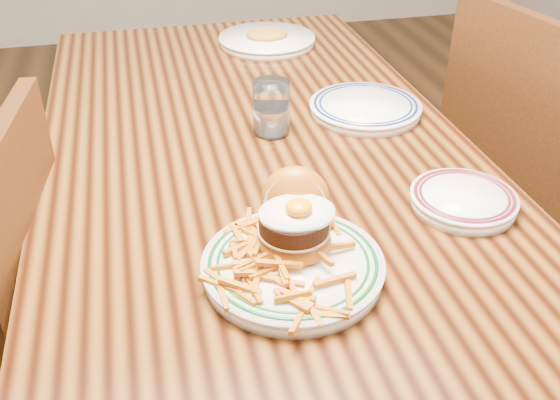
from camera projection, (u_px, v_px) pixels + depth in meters
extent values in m
plane|color=black|center=(263.00, 392.00, 1.66)|extent=(6.00, 6.00, 0.00)
cube|color=black|center=(257.00, 155.00, 1.27)|extent=(0.85, 1.60, 0.05)
cylinder|color=black|center=(102.00, 161.00, 2.00)|extent=(0.07, 0.07, 0.70)
cylinder|color=black|center=(319.00, 137.00, 2.15)|extent=(0.07, 0.07, 0.70)
cube|color=#41220D|center=(30.00, 253.00, 1.06)|extent=(0.08, 0.43, 0.46)
cylinder|color=#41220D|center=(87.00, 365.00, 1.47)|extent=(0.04, 0.04, 0.42)
cube|color=#41220D|center=(550.00, 195.00, 1.64)|extent=(0.52, 0.52, 0.04)
cube|color=#41220D|center=(509.00, 118.00, 1.43)|extent=(0.11, 0.45, 0.48)
cylinder|color=#41220D|center=(535.00, 215.00, 1.98)|extent=(0.04, 0.04, 0.44)
cylinder|color=#41220D|center=(434.00, 244.00, 1.85)|extent=(0.04, 0.04, 0.44)
cylinder|color=#41220D|center=(524.00, 330.00, 1.56)|extent=(0.04, 0.04, 0.44)
cylinder|color=white|center=(293.00, 269.00, 0.91)|extent=(0.26, 0.26, 0.02)
cylinder|color=white|center=(293.00, 262.00, 0.90)|extent=(0.27, 0.27, 0.01)
torus|color=#0D4B19|center=(293.00, 261.00, 0.90)|extent=(0.25, 0.25, 0.01)
torus|color=#0D4B19|center=(293.00, 261.00, 0.90)|extent=(0.22, 0.22, 0.01)
ellipsoid|color=#A75A15|center=(294.00, 240.00, 0.92)|extent=(0.11, 0.11, 0.05)
cylinder|color=beige|center=(294.00, 230.00, 0.91)|extent=(0.11, 0.11, 0.00)
cylinder|color=black|center=(294.00, 222.00, 0.90)|extent=(0.10, 0.10, 0.03)
ellipsoid|color=white|center=(297.00, 213.00, 0.89)|extent=(0.11, 0.09, 0.01)
ellipsoid|color=orange|center=(299.00, 208.00, 0.88)|extent=(0.04, 0.04, 0.02)
ellipsoid|color=#A75A15|center=(295.00, 199.00, 0.96)|extent=(0.13, 0.12, 0.12)
cylinder|color=beige|center=(295.00, 207.00, 0.94)|extent=(0.10, 0.06, 0.09)
cylinder|color=white|center=(463.00, 202.00, 1.06)|extent=(0.18, 0.18, 0.02)
cylinder|color=white|center=(464.00, 196.00, 1.05)|extent=(0.18, 0.18, 0.01)
torus|color=#56131E|center=(464.00, 195.00, 1.05)|extent=(0.17, 0.17, 0.01)
torus|color=#56131E|center=(464.00, 195.00, 1.05)|extent=(0.15, 0.15, 0.01)
cube|color=silver|center=(472.00, 191.00, 1.06)|extent=(0.05, 0.11, 0.00)
cylinder|color=white|center=(365.00, 110.00, 1.37)|extent=(0.24, 0.24, 0.02)
cylinder|color=white|center=(365.00, 105.00, 1.36)|extent=(0.24, 0.24, 0.01)
torus|color=#0F194F|center=(366.00, 104.00, 1.36)|extent=(0.23, 0.23, 0.01)
torus|color=#0F194F|center=(366.00, 104.00, 1.36)|extent=(0.20, 0.20, 0.01)
cylinder|color=white|center=(271.00, 108.00, 1.27)|extent=(0.07, 0.07, 0.11)
cylinder|color=silver|center=(272.00, 120.00, 1.28)|extent=(0.06, 0.06, 0.05)
cylinder|color=white|center=(267.00, 42.00, 1.74)|extent=(0.26, 0.26, 0.02)
cylinder|color=white|center=(267.00, 37.00, 1.73)|extent=(0.27, 0.27, 0.01)
ellipsoid|color=#BB9035|center=(267.00, 34.00, 1.73)|extent=(0.12, 0.10, 0.03)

